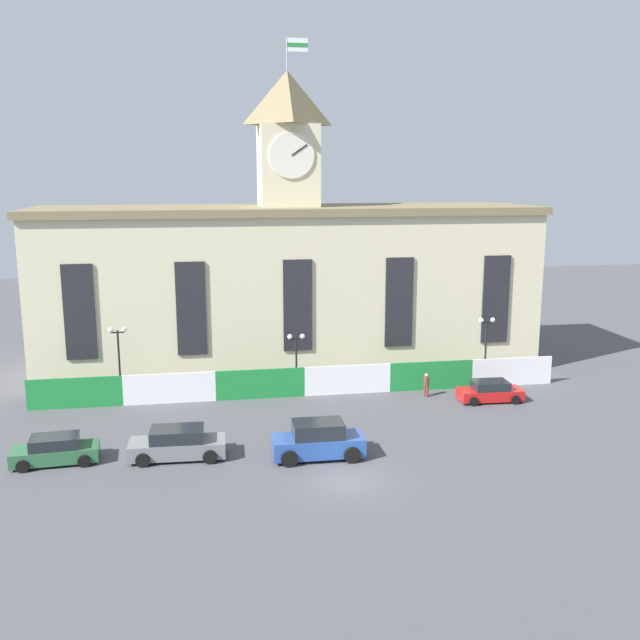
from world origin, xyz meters
TOP-DOWN VIEW (x-y plane):
  - ground_plane at (0.00, 0.00)m, footprint 160.00×160.00m
  - civic_building at (0.00, 22.81)m, footprint 39.62×10.48m
  - banner_fence at (-0.00, 14.48)m, footprint 37.71×0.12m
  - street_lamp_far_left at (-12.78, 15.23)m, footprint 1.26×0.36m
  - street_lamp_left at (-0.48, 15.23)m, footprint 1.26×0.36m
  - street_lamp_center at (13.88, 15.23)m, footprint 1.26×0.36m
  - car_green_wagon at (-15.27, 4.87)m, footprint 4.71×2.38m
  - car_blue_van at (-0.94, 3.19)m, footprint 5.13×2.43m
  - car_gray_pickup at (-8.67, 4.46)m, footprint 5.38×2.54m
  - car_red_sedan at (12.61, 11.19)m, footprint 4.47×2.26m
  - pedestrian at (8.52, 12.91)m, footprint 0.48×0.48m

SIDE VIEW (x-z plane):
  - ground_plane at x=0.00m, z-range 0.00..0.00m
  - car_red_sedan at x=12.61m, z-range -0.05..1.40m
  - car_green_wagon at x=-15.27m, z-range -0.06..1.49m
  - car_gray_pickup at x=-8.67m, z-range -0.07..1.68m
  - pedestrian at x=8.52m, z-range 0.08..1.78m
  - car_blue_van at x=-0.94m, z-range -0.09..2.01m
  - banner_fence at x=0.00m, z-range 0.00..2.12m
  - street_lamp_left at x=-0.48m, z-range 1.05..5.45m
  - street_lamp_center at x=13.88m, z-range 1.15..6.24m
  - street_lamp_far_left at x=-12.78m, z-range 1.18..6.52m
  - civic_building at x=0.00m, z-range -5.81..19.95m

